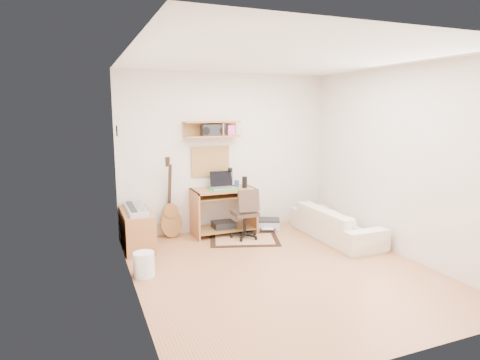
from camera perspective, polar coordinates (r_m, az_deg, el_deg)
name	(u,v)px	position (r m, az deg, el deg)	size (l,w,h in m)	color
floor	(282,270)	(5.31, 5.87, -12.48)	(3.60, 4.00, 0.01)	#B1744A
ceiling	(286,57)	(4.95, 6.42, 16.72)	(3.60, 4.00, 0.01)	white
back_wall	(227,153)	(6.79, -1.83, 3.86)	(3.60, 0.01, 2.60)	beige
left_wall	(131,178)	(4.42, -15.01, 0.30)	(0.01, 4.00, 2.60)	beige
right_wall	(400,162)	(6.02, 21.51, 2.41)	(0.01, 4.00, 2.60)	beige
wall_shelf	(212,129)	(6.54, -3.95, 7.13)	(0.90, 0.25, 0.26)	#AD6D3D
cork_board	(210,161)	(6.68, -4.17, 2.62)	(0.64, 0.03, 0.49)	#A68553
wall_photo	(117,131)	(5.87, -16.84, 6.62)	(0.02, 0.20, 0.15)	#4C8CBF
desk	(224,211)	(6.63, -2.32, -4.41)	(1.00, 0.55, 0.75)	#AD6D3D
laptop	(223,180)	(6.50, -2.39, -0.07)	(0.36, 0.36, 0.28)	silver
speaker	(245,182)	(6.61, 0.65, -0.30)	(0.08, 0.08, 0.18)	black
desk_lamp	(232,177)	(6.72, -1.12, 0.46)	(0.11, 0.11, 0.32)	black
pencil_cup	(237,183)	(6.72, -0.46, -0.47)	(0.07, 0.07, 0.11)	#314794
boombox	(213,130)	(6.54, -3.78, 6.96)	(0.38, 0.17, 0.20)	black
rug	(244,239)	(6.41, 0.63, -8.33)	(1.06, 0.71, 0.01)	beige
task_chair	(245,213)	(6.37, 0.67, -4.67)	(0.42, 0.42, 0.82)	#3A2B22
cabinet	(137,229)	(6.18, -14.28, -6.75)	(0.40, 0.90, 0.55)	#AD6D3D
music_keyboard	(136,209)	(6.10, -14.40, -3.95)	(0.26, 0.82, 0.07)	#B2B5BA
guitar	(170,198)	(6.48, -9.73, -2.48)	(0.34, 0.21, 1.28)	#935E2D
waste_basket	(144,264)	(5.17, -13.32, -11.46)	(0.25, 0.25, 0.30)	white
printer	(268,224)	(7.00, 3.92, -6.12)	(0.41, 0.32, 0.16)	#A5A8AA
sofa	(336,218)	(6.56, 13.34, -5.22)	(1.70, 0.50, 0.67)	beige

